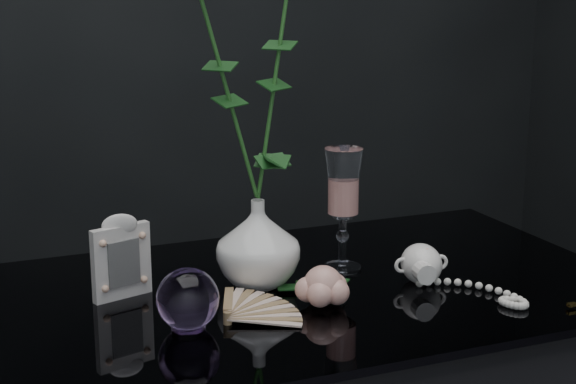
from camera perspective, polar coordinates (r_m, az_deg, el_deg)
name	(u,v)px	position (r m, az deg, el deg)	size (l,w,h in m)	color
vase	(258,243)	(1.33, -1.95, -3.31)	(0.13, 0.13, 0.13)	white
wine_glass	(343,210)	(1.39, 3.58, -1.16)	(0.06, 0.06, 0.20)	white
picture_frame	(121,256)	(1.30, -10.74, -4.09)	(0.09, 0.07, 0.13)	silver
paperweight	(188,299)	(1.18, -6.50, -6.89)	(0.08, 0.08, 0.08)	#9E77C1
paper_fan	(228,317)	(1.21, -3.93, -8.04)	(0.20, 0.16, 0.02)	beige
loose_rose	(323,286)	(1.26, 2.29, -6.08)	(0.13, 0.17, 0.06)	#E7A495
pearl_jar	(421,262)	(1.37, 8.62, -4.49)	(0.21, 0.22, 0.06)	white
roses	(253,55)	(1.28, -2.31, 8.87)	(0.23, 0.10, 0.45)	beige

